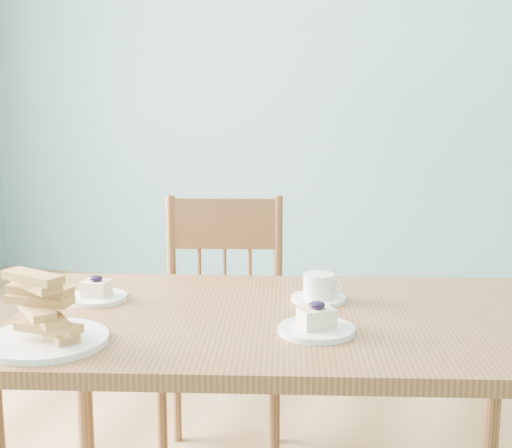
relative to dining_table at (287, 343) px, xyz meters
name	(u,v)px	position (x,y,z in m)	size (l,w,h in m)	color
room	(238,3)	(-0.11, 0.00, 0.75)	(5.01, 5.01, 2.71)	olive
dining_table	(287,343)	(0.00, 0.00, 0.00)	(1.38, 1.00, 0.66)	brown
dining_chair	(222,331)	(-0.34, 0.49, -0.17)	(0.47, 0.45, 0.84)	brown
cheesecake_plate_near	(317,325)	(0.09, -0.10, 0.08)	(0.16, 0.16, 0.07)	white
cheesecake_plate_far	(96,294)	(-0.47, -0.02, 0.08)	(0.15, 0.15, 0.06)	white
coffee_cup	(319,289)	(0.05, 0.14, 0.09)	(0.13, 0.13, 0.07)	white
biscotti_plate	(45,319)	(-0.42, -0.32, 0.12)	(0.25, 0.25, 0.15)	white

